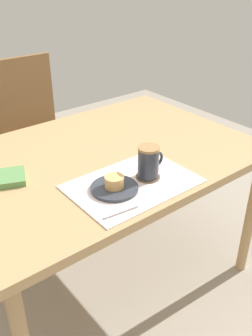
{
  "coord_description": "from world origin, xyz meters",
  "views": [
    {
      "loc": [
        -0.8,
        -1.17,
        1.45
      ],
      "look_at": [
        -0.05,
        -0.23,
        0.76
      ],
      "focal_mm": 40.0,
      "sensor_mm": 36.0,
      "label": 1
    }
  ],
  "objects_px": {
    "wooden_chair": "(35,130)",
    "pastry_plate": "(114,188)",
    "pastry": "(114,182)",
    "coffee_mug": "(149,162)",
    "dining_table": "(102,167)",
    "small_book": "(0,179)"
  },
  "relations": [
    {
      "from": "wooden_chair",
      "to": "small_book",
      "type": "xyz_separation_m",
      "value": [
        -0.5,
        -0.78,
        0.21
      ]
    },
    {
      "from": "pastry",
      "to": "dining_table",
      "type": "bearing_deg",
      "value": 63.82
    },
    {
      "from": "wooden_chair",
      "to": "pastry_plate",
      "type": "distance_m",
      "value": 1.13
    },
    {
      "from": "coffee_mug",
      "to": "small_book",
      "type": "distance_m",
      "value": 0.55
    },
    {
      "from": "pastry",
      "to": "coffee_mug",
      "type": "distance_m",
      "value": 0.16
    },
    {
      "from": "dining_table",
      "to": "pastry",
      "type": "bearing_deg",
      "value": -116.18
    },
    {
      "from": "pastry_plate",
      "to": "coffee_mug",
      "type": "height_order",
      "value": "coffee_mug"
    },
    {
      "from": "pastry_plate",
      "to": "small_book",
      "type": "height_order",
      "value": "small_book"
    },
    {
      "from": "wooden_chair",
      "to": "small_book",
      "type": "height_order",
      "value": "wooden_chair"
    },
    {
      "from": "dining_table",
      "to": "coffee_mug",
      "type": "distance_m",
      "value": 0.31
    },
    {
      "from": "wooden_chair",
      "to": "pastry",
      "type": "height_order",
      "value": "wooden_chair"
    },
    {
      "from": "wooden_chair",
      "to": "coffee_mug",
      "type": "relative_size",
      "value": 7.62
    },
    {
      "from": "pastry_plate",
      "to": "dining_table",
      "type": "bearing_deg",
      "value": 63.82
    },
    {
      "from": "dining_table",
      "to": "wooden_chair",
      "type": "relative_size",
      "value": 1.39
    },
    {
      "from": "wooden_chair",
      "to": "small_book",
      "type": "distance_m",
      "value": 0.95
    },
    {
      "from": "dining_table",
      "to": "small_book",
      "type": "relative_size",
      "value": 7.19
    },
    {
      "from": "small_book",
      "to": "pastry_plate",
      "type": "bearing_deg",
      "value": -24.13
    },
    {
      "from": "coffee_mug",
      "to": "small_book",
      "type": "xyz_separation_m",
      "value": [
        -0.45,
        0.32,
        -0.06
      ]
    },
    {
      "from": "pastry",
      "to": "pastry_plate",
      "type": "bearing_deg",
      "value": 0.0
    },
    {
      "from": "wooden_chair",
      "to": "pastry_plate",
      "type": "xyz_separation_m",
      "value": [
        -0.21,
        -1.09,
        0.21
      ]
    },
    {
      "from": "pastry_plate",
      "to": "small_book",
      "type": "relative_size",
      "value": 0.95
    },
    {
      "from": "wooden_chair",
      "to": "pastry_plate",
      "type": "bearing_deg",
      "value": 80.29
    }
  ]
}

